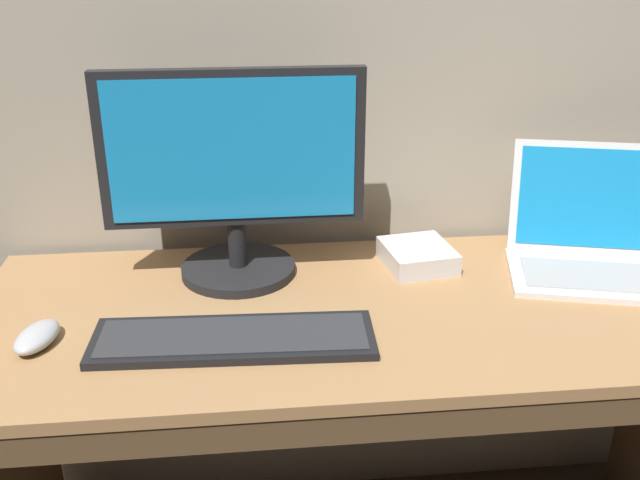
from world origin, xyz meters
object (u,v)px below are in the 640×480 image
at_px(external_monitor, 234,176).
at_px(computer_mouse, 37,337).
at_px(wired_keyboard, 234,338).
at_px(laptop_white, 591,243).
at_px(external_drive_box, 417,256).

distance_m(external_monitor, computer_mouse, 0.46).
relative_size(external_monitor, wired_keyboard, 1.03).
height_order(external_monitor, computer_mouse, external_monitor).
distance_m(laptop_white, wired_keyboard, 0.78).
height_order(laptop_white, computer_mouse, laptop_white).
xyz_separation_m(external_monitor, computer_mouse, (-0.34, -0.24, -0.20)).
bearing_deg(external_monitor, wired_keyboard, -91.84).
bearing_deg(laptop_white, wired_keyboard, -163.24).
bearing_deg(external_drive_box, computer_mouse, -161.19).
bearing_deg(computer_mouse, laptop_white, 25.59).
bearing_deg(computer_mouse, external_drive_box, 34.06).
bearing_deg(computer_mouse, wired_keyboard, 10.66).
xyz_separation_m(computer_mouse, external_drive_box, (0.72, 0.25, 0.01)).
bearing_deg(wired_keyboard, external_drive_box, 35.21).
height_order(external_monitor, external_drive_box, external_monitor).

